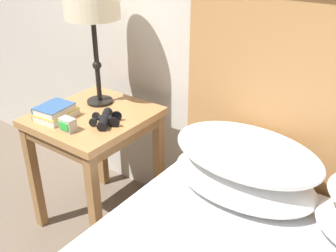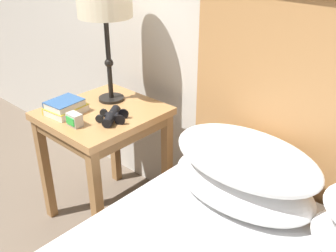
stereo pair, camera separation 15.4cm
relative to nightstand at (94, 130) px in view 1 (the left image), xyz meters
The scene contains 6 objects.
nightstand is the anchor object (origin of this frame).
table_lamp 0.61m from the nightstand, 119.53° to the left, with size 0.26×0.26×0.62m.
book_on_nightstand 0.20m from the nightstand, 127.45° to the right, with size 0.16×0.19×0.04m.
book_stacked_on_top 0.22m from the nightstand, 126.43° to the right, with size 0.14×0.17×0.03m.
binoculars_pair 0.17m from the nightstand, 18.15° to the right, with size 0.16×0.16×0.05m.
alarm_clock 0.23m from the nightstand, 77.76° to the right, with size 0.07×0.05×0.06m.
Camera 1 is at (0.69, -0.46, 1.43)m, focal length 42.00 mm.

